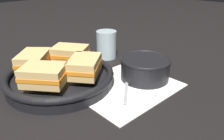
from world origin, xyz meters
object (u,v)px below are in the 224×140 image
at_px(sandwich_far_right, 70,54).
at_px(sandwich_far_left, 85,66).
at_px(sandwich_near_right, 44,75).
at_px(sandwich_near_left, 34,61).
at_px(skillet, 60,78).
at_px(soup_bowl, 145,67).
at_px(spoon, 127,80).
at_px(drinking_glass, 106,44).

bearing_deg(sandwich_far_right, sandwich_far_left, -105.48).
bearing_deg(sandwich_far_left, sandwich_near_right, 164.52).
bearing_deg(sandwich_near_left, sandwich_far_right, -15.48).
bearing_deg(skillet, soup_bowl, -37.03).
relative_size(sandwich_far_left, sandwich_far_right, 1.00).
bearing_deg(spoon, sandwich_near_left, 94.23).
relative_size(sandwich_near_left, drinking_glass, 1.28).
bearing_deg(sandwich_far_left, sandwich_far_right, 74.52).
xyz_separation_m(sandwich_far_left, drinking_glass, (0.20, 0.12, -0.02)).
distance_m(sandwich_near_left, sandwich_near_right, 0.11).
bearing_deg(sandwich_far_right, sandwich_near_right, -150.48).
relative_size(spoon, skillet, 0.49).
bearing_deg(sandwich_far_left, skillet, 119.52).
xyz_separation_m(skillet, sandwich_near_right, (-0.07, -0.04, 0.04)).
distance_m(skillet, sandwich_far_right, 0.09).
xyz_separation_m(sandwich_near_right, sandwich_far_right, (0.13, 0.07, 0.00)).
bearing_deg(spoon, skillet, 99.38).
xyz_separation_m(soup_bowl, sandwich_near_left, (-0.23, 0.21, 0.03)).
bearing_deg(skillet, sandwich_far_right, 29.52).
relative_size(sandwich_far_right, drinking_glass, 1.29).
bearing_deg(sandwich_far_left, drinking_glass, 31.68).
distance_m(soup_bowl, sandwich_far_right, 0.23).
bearing_deg(spoon, soup_bowl, -58.06).
distance_m(skillet, sandwich_near_right, 0.09).
relative_size(spoon, sandwich_near_left, 1.16).
bearing_deg(sandwich_far_right, sandwich_near_left, 164.52).
xyz_separation_m(sandwich_far_right, drinking_glass, (0.17, 0.02, -0.02)).
distance_m(spoon, sandwich_near_left, 0.27).
relative_size(soup_bowl, skillet, 0.48).
xyz_separation_m(soup_bowl, drinking_glass, (0.04, 0.21, 0.01)).
bearing_deg(sandwich_far_left, spoon, -31.05).
height_order(sandwich_near_right, sandwich_far_right, same).
relative_size(soup_bowl, sandwich_near_left, 1.15).
distance_m(sandwich_near_right, sandwich_far_left, 0.11).
height_order(sandwich_near_right, sandwich_far_left, same).
xyz_separation_m(soup_bowl, sandwich_near_right, (-0.26, 0.11, 0.03)).
relative_size(sandwich_far_left, drinking_glass, 1.29).
xyz_separation_m(soup_bowl, spoon, (-0.06, 0.02, -0.03)).
xyz_separation_m(spoon, sandwich_far_right, (-0.07, 0.16, 0.06)).
height_order(skillet, sandwich_far_left, sandwich_far_left).
xyz_separation_m(soup_bowl, sandwich_far_left, (-0.16, 0.08, 0.03)).
distance_m(skillet, sandwich_near_left, 0.09).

